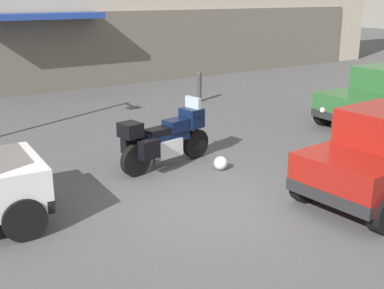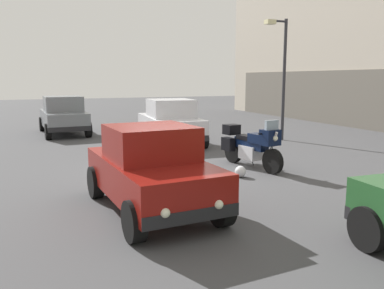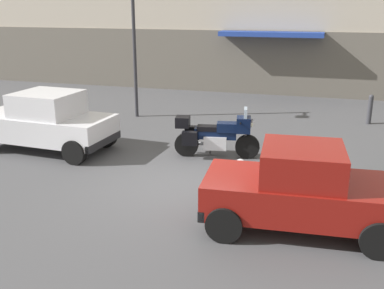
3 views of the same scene
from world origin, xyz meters
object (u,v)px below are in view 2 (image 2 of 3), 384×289
(motorcycle, at_px, (251,145))
(car_compact_side, at_px, (151,169))
(car_hatchback_near, at_px, (170,122))
(streetlamp_curbside, at_px, (281,67))
(car_wagon_end, at_px, (63,115))
(helmet, at_px, (240,172))

(motorcycle, relative_size, car_compact_side, 0.63)
(car_hatchback_near, height_order, car_compact_side, car_hatchback_near)
(car_compact_side, height_order, streetlamp_curbside, streetlamp_curbside)
(car_hatchback_near, height_order, streetlamp_curbside, streetlamp_curbside)
(motorcycle, distance_m, car_hatchback_near, 4.72)
(car_hatchback_near, bearing_deg, car_compact_side, 161.83)
(car_compact_side, distance_m, car_wagon_end, 11.24)
(car_hatchback_near, distance_m, car_compact_side, 7.60)
(motorcycle, distance_m, car_compact_side, 4.23)
(motorcycle, bearing_deg, car_wagon_end, -164.47)
(helmet, relative_size, car_wagon_end, 0.07)
(car_hatchback_near, xyz_separation_m, streetlamp_curbside, (0.84, 4.19, 2.00))
(car_compact_side, xyz_separation_m, car_wagon_end, (-11.21, -0.68, 0.04))
(motorcycle, bearing_deg, car_hatchback_near, 178.80)
(helmet, bearing_deg, car_hatchback_near, 179.27)
(motorcycle, height_order, helmet, motorcycle)
(car_wagon_end, bearing_deg, streetlamp_curbside, -125.95)
(motorcycle, relative_size, car_wagon_end, 0.57)
(motorcycle, distance_m, helmet, 1.24)
(streetlamp_curbside, bearing_deg, car_hatchback_near, -101.38)
(helmet, bearing_deg, car_wagon_end, -160.65)
(helmet, height_order, streetlamp_curbside, streetlamp_curbside)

